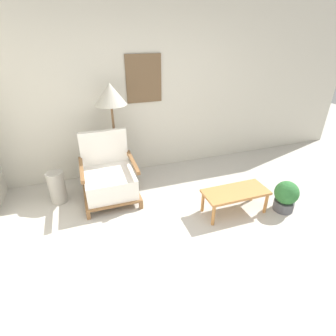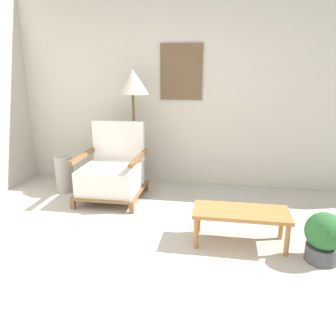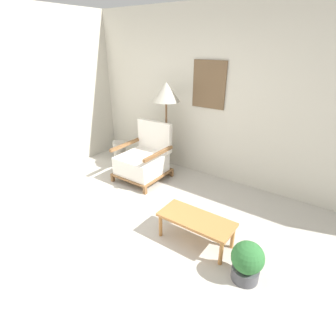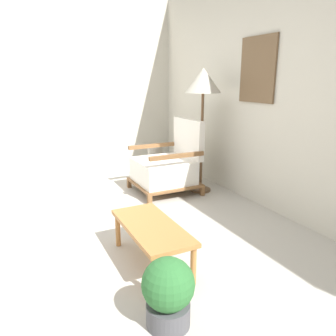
{
  "view_description": "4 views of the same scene",
  "coord_description": "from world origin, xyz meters",
  "px_view_note": "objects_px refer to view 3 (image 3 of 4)",
  "views": [
    {
      "loc": [
        -1.09,
        -1.68,
        2.25
      ],
      "look_at": [
        -0.06,
        1.31,
        0.55
      ],
      "focal_mm": 28.0,
      "sensor_mm": 36.0,
      "label": 1
    },
    {
      "loc": [
        0.5,
        -2.06,
        1.57
      ],
      "look_at": [
        -0.06,
        1.31,
        0.55
      ],
      "focal_mm": 35.0,
      "sensor_mm": 36.0,
      "label": 2
    },
    {
      "loc": [
        1.86,
        -1.4,
        2.16
      ],
      "look_at": [
        -0.06,
        1.31,
        0.55
      ],
      "focal_mm": 28.0,
      "sensor_mm": 36.0,
      "label": 3
    },
    {
      "loc": [
        2.9,
        -0.15,
        1.45
      ],
      "look_at": [
        -0.06,
        1.31,
        0.55
      ],
      "focal_mm": 35.0,
      "sensor_mm": 36.0,
      "label": 4
    }
  ],
  "objects_px": {
    "armchair": "(143,160)",
    "potted_plant": "(247,261)",
    "coffee_table": "(196,221)",
    "vase": "(120,153)",
    "floor_lamp": "(166,96)"
  },
  "relations": [
    {
      "from": "coffee_table",
      "to": "vase",
      "type": "height_order",
      "value": "vase"
    },
    {
      "from": "floor_lamp",
      "to": "coffee_table",
      "type": "distance_m",
      "value": 2.17
    },
    {
      "from": "armchair",
      "to": "floor_lamp",
      "type": "xyz_separation_m",
      "value": [
        0.18,
        0.41,
        1.04
      ]
    },
    {
      "from": "floor_lamp",
      "to": "potted_plant",
      "type": "relative_size",
      "value": 3.6
    },
    {
      "from": "potted_plant",
      "to": "armchair",
      "type": "bearing_deg",
      "value": 154.07
    },
    {
      "from": "coffee_table",
      "to": "floor_lamp",
      "type": "bearing_deg",
      "value": 136.19
    },
    {
      "from": "floor_lamp",
      "to": "coffee_table",
      "type": "height_order",
      "value": "floor_lamp"
    },
    {
      "from": "armchair",
      "to": "potted_plant",
      "type": "height_order",
      "value": "armchair"
    },
    {
      "from": "armchair",
      "to": "floor_lamp",
      "type": "relative_size",
      "value": 0.6
    },
    {
      "from": "vase",
      "to": "armchair",
      "type": "bearing_deg",
      "value": -12.14
    },
    {
      "from": "armchair",
      "to": "coffee_table",
      "type": "distance_m",
      "value": 1.78
    },
    {
      "from": "vase",
      "to": "potted_plant",
      "type": "height_order",
      "value": "vase"
    },
    {
      "from": "armchair",
      "to": "coffee_table",
      "type": "xyz_separation_m",
      "value": [
        1.54,
        -0.89,
        -0.04
      ]
    },
    {
      "from": "floor_lamp",
      "to": "coffee_table",
      "type": "relative_size",
      "value": 1.81
    },
    {
      "from": "coffee_table",
      "to": "potted_plant",
      "type": "bearing_deg",
      "value": -15.41
    }
  ]
}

